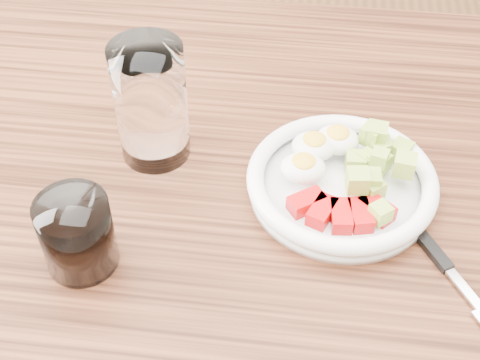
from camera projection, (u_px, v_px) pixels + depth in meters
name	position (u px, v px, depth m)	size (l,w,h in m)	color
dining_table	(247.00, 259.00, 0.84)	(1.50, 0.90, 0.77)	brown
bowl	(341.00, 179.00, 0.77)	(0.22, 0.22, 0.06)	white
fork	(437.00, 255.00, 0.71)	(0.12, 0.18, 0.01)	black
water_glass	(151.00, 103.00, 0.78)	(0.09, 0.09, 0.15)	white
coffee_glass	(77.00, 234.00, 0.69)	(0.08, 0.08, 0.09)	white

